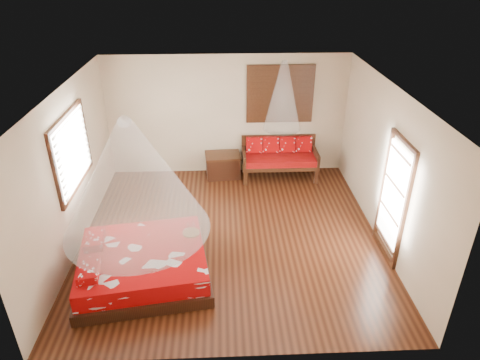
% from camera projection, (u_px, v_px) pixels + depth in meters
% --- Properties ---
extents(room, '(5.54, 5.54, 2.84)m').
position_uv_depth(room, '(230.00, 169.00, 7.42)').
color(room, black).
rests_on(room, ground).
extents(bed, '(2.31, 2.15, 0.64)m').
position_uv_depth(bed, '(142.00, 264.00, 6.94)').
color(bed, black).
rests_on(bed, floor).
extents(daybed, '(1.75, 0.78, 0.94)m').
position_uv_depth(daybed, '(279.00, 156.00, 9.98)').
color(daybed, black).
rests_on(daybed, floor).
extents(storage_chest, '(0.86, 0.66, 0.56)m').
position_uv_depth(storage_chest, '(223.00, 165.00, 10.10)').
color(storage_chest, black).
rests_on(storage_chest, floor).
extents(shutter_panel, '(1.52, 0.06, 1.32)m').
position_uv_depth(shutter_panel, '(280.00, 94.00, 9.63)').
color(shutter_panel, black).
rests_on(shutter_panel, wall_back).
extents(window_left, '(0.10, 1.74, 1.34)m').
position_uv_depth(window_left, '(72.00, 151.00, 7.35)').
color(window_left, black).
rests_on(window_left, wall_left).
extents(glazed_door, '(0.08, 1.02, 2.16)m').
position_uv_depth(glazed_door, '(393.00, 200.00, 7.16)').
color(glazed_door, black).
rests_on(glazed_door, floor).
extents(wine_tray, '(0.29, 0.29, 0.23)m').
position_uv_depth(wine_tray, '(191.00, 230.00, 7.25)').
color(wine_tray, brown).
rests_on(wine_tray, bed).
extents(mosquito_net_main, '(2.22, 2.22, 1.80)m').
position_uv_depth(mosquito_net_main, '(132.00, 177.00, 6.19)').
color(mosquito_net_main, white).
rests_on(mosquito_net_main, ceiling).
extents(mosquito_net_daybed, '(0.83, 0.83, 1.50)m').
position_uv_depth(mosquito_net_daybed, '(283.00, 96.00, 9.17)').
color(mosquito_net_daybed, white).
rests_on(mosquito_net_daybed, ceiling).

